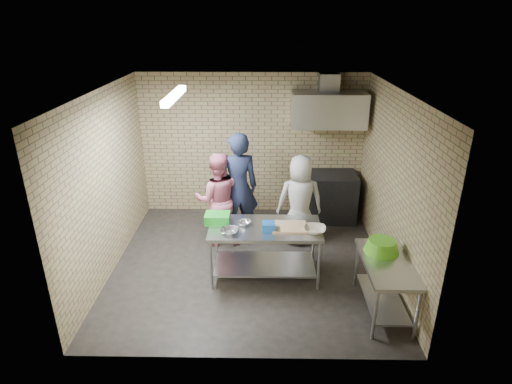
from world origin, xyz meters
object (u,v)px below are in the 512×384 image
at_px(green_crate, 217,218).
at_px(woman_white, 300,200).
at_px(blue_tub, 269,226).
at_px(man_navy, 238,188).
at_px(side_counter, 384,286).
at_px(woman_pink, 218,199).
at_px(stove, 323,197).
at_px(green_basin, 382,246).
at_px(bottle_red, 329,111).
at_px(prep_table, 265,251).

xyz_separation_m(green_crate, woman_white, (1.29, 0.91, -0.11)).
relative_size(blue_tub, man_navy, 0.09).
xyz_separation_m(side_counter, woman_pink, (-2.35, 1.80, 0.43)).
height_order(stove, green_basin, green_basin).
height_order(stove, green_crate, green_crate).
bearing_deg(stove, blue_tub, -117.43).
height_order(woman_pink, woman_white, woman_pink).
distance_m(side_counter, bottle_red, 3.44).
height_order(prep_table, man_navy, man_navy).
relative_size(side_counter, green_crate, 3.32).
distance_m(blue_tub, woman_pink, 1.38).
relative_size(side_counter, green_basin, 2.61).
bearing_deg(blue_tub, side_counter, -25.05).
bearing_deg(side_counter, green_crate, 157.72).
bearing_deg(woman_white, bottle_red, -119.20).
height_order(man_navy, woman_white, man_navy).
height_order(green_crate, blue_tub, green_crate).
distance_m(side_counter, blue_tub, 1.74).
distance_m(green_crate, green_basin, 2.34).
height_order(blue_tub, green_basin, blue_tub).
bearing_deg(woman_pink, green_crate, 89.46).
relative_size(prep_table, side_counter, 1.35).
relative_size(prep_table, man_navy, 0.84).
bearing_deg(stove, bottle_red, 78.23).
relative_size(side_counter, stove, 1.00).
bearing_deg(woman_white, green_crate, 32.50).
distance_m(green_crate, bottle_red, 3.01).
distance_m(side_counter, woman_pink, 2.99).
bearing_deg(man_navy, stove, -166.98).
bearing_deg(stove, woman_white, -119.83).
distance_m(side_counter, man_navy, 2.83).
distance_m(prep_table, stove, 2.24).
bearing_deg(green_crate, green_basin, -16.79).
distance_m(side_counter, green_basin, 0.52).
bearing_deg(side_counter, man_navy, 136.70).
xyz_separation_m(side_counter, man_navy, (-2.02, 1.90, 0.59)).
xyz_separation_m(side_counter, blue_tub, (-1.51, 0.71, 0.50)).
xyz_separation_m(blue_tub, bottle_red, (1.11, 2.28, 1.16)).
bearing_deg(green_basin, woman_white, 121.03).
xyz_separation_m(stove, man_navy, (-1.57, -0.85, 0.51)).
distance_m(stove, green_crate, 2.61).
relative_size(prep_table, woman_white, 1.04).
height_order(side_counter, woman_white, woman_white).
xyz_separation_m(stove, green_crate, (-1.81, -1.82, 0.43)).
bearing_deg(blue_tub, green_basin, -17.01).
bearing_deg(green_basin, green_crate, 163.21).
distance_m(man_navy, woman_white, 1.06).
distance_m(prep_table, bottle_red, 2.96).
xyz_separation_m(green_basin, bottle_red, (-0.38, 2.74, 1.19)).
bearing_deg(bottle_red, stove, -101.77).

